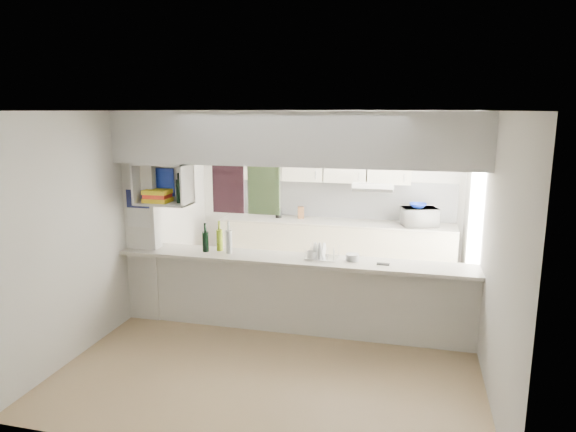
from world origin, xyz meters
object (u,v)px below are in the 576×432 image
(microwave, at_px, (420,217))
(wine_bottles, at_px, (218,240))
(bowl, at_px, (418,205))
(dish_rack, at_px, (322,252))

(microwave, bearing_deg, wine_bottles, 23.90)
(bowl, bearing_deg, dish_rack, -118.12)
(dish_rack, distance_m, wine_bottles, 1.27)
(dish_rack, bearing_deg, wine_bottles, -174.78)
(microwave, xyz_separation_m, dish_rack, (-1.10, -2.00, -0.06))
(microwave, height_order, bowl, bowl)
(dish_rack, bearing_deg, bowl, 66.02)
(wine_bottles, bearing_deg, microwave, 40.49)
(dish_rack, height_order, wine_bottles, wine_bottles)
(microwave, distance_m, wine_bottles, 3.11)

